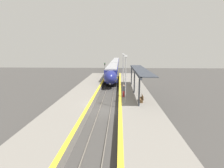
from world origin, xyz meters
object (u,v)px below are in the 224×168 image
(platform_bench, at_px, (142,98))
(lamppost_near, at_px, (126,76))
(train, at_px, (115,65))
(lamppost_far, at_px, (123,64))
(railway_signal, at_px, (105,69))
(lamppost_mid, at_px, (124,68))
(person_waiting, at_px, (124,91))

(platform_bench, distance_m, lamppost_near, 3.70)
(train, bearing_deg, lamppost_near, -86.81)
(lamppost_far, bearing_deg, railway_signal, 139.33)
(lamppost_near, relative_size, lamppost_mid, 1.00)
(train, xyz_separation_m, lamppost_mid, (2.60, -34.77, 2.14))
(railway_signal, bearing_deg, platform_bench, -75.39)
(lamppost_near, relative_size, lamppost_far, 1.00)
(railway_signal, distance_m, lamppost_near, 28.42)
(railway_signal, relative_size, lamppost_mid, 0.71)
(platform_bench, height_order, person_waiting, person_waiting)
(train, bearing_deg, person_waiting, -86.80)
(lamppost_near, distance_m, lamppost_far, 23.63)
(railway_signal, height_order, lamppost_near, lamppost_near)
(train, relative_size, person_waiting, 40.25)
(train, bearing_deg, platform_bench, -84.12)
(person_waiting, height_order, lamppost_near, lamppost_near)
(railway_signal, bearing_deg, lamppost_far, -40.67)
(lamppost_far, bearing_deg, train, 96.46)
(platform_bench, xyz_separation_m, lamppost_far, (-2.15, 23.11, 2.97))
(train, xyz_separation_m, lamppost_near, (2.60, -46.59, 2.14))
(lamppost_far, bearing_deg, person_waiting, -90.43)
(train, xyz_separation_m, lamppost_far, (2.60, -22.95, 2.14))
(platform_bench, bearing_deg, person_waiting, 133.47)
(train, xyz_separation_m, railway_signal, (-2.39, -18.66, 0.39))
(train, bearing_deg, railway_signal, -97.31)
(platform_bench, relative_size, lamppost_mid, 0.28)
(platform_bench, distance_m, lamppost_far, 23.40)
(lamppost_mid, bearing_deg, platform_bench, -79.23)
(person_waiting, distance_m, lamppost_far, 20.84)
(person_waiting, distance_m, lamppost_near, 3.88)
(platform_bench, height_order, lamppost_near, lamppost_near)
(person_waiting, bearing_deg, lamppost_far, 89.57)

